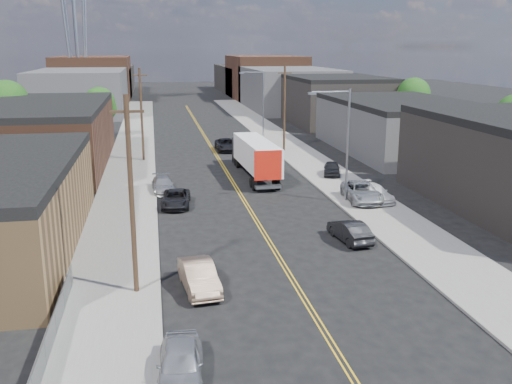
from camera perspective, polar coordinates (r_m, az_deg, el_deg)
name	(u,v)px	position (r m, az deg, el deg)	size (l,w,h in m)	color
ground	(206,138)	(78.64, -5.03, 5.39)	(260.00, 260.00, 0.00)	black
centerline	(218,159)	(63.93, -3.78, 3.35)	(0.32, 120.00, 0.01)	gold
sidewalk_left	(132,161)	(63.58, -12.32, 3.06)	(5.00, 140.00, 0.15)	slate
sidewalk_right	(301,155)	(65.64, 4.50, 3.69)	(5.00, 140.00, 0.15)	slate
warehouse_brown	(46,135)	(62.98, -20.29, 5.37)	(12.00, 26.00, 6.60)	#472A1C
industrial_right_b	(401,126)	(70.28, 14.32, 6.46)	(14.00, 24.00, 6.10)	#39393C
industrial_right_c	(334,100)	(94.33, 7.80, 9.13)	(14.00, 22.00, 7.60)	black
skyline_left_a	(82,91)	(113.42, -17.04, 9.60)	(16.00, 30.00, 8.00)	#39393C
skyline_right_a	(289,89)	(115.86, 3.31, 10.28)	(16.00, 30.00, 8.00)	#39393C
skyline_left_b	(94,79)	(138.18, -15.92, 10.83)	(16.00, 26.00, 10.00)	#472A1C
skyline_right_b	(265,77)	(140.19, 0.90, 11.41)	(16.00, 26.00, 10.00)	#472A1C
skyline_left_c	(101,80)	(158.15, -15.21, 10.71)	(16.00, 40.00, 7.00)	black
skyline_right_c	(251,79)	(159.91, -0.51, 11.23)	(16.00, 40.00, 7.00)	black
streetlight_near	(343,136)	(45.33, 8.70, 5.52)	(3.39, 0.25, 9.00)	gray
streetlight_far	(260,98)	(79.03, 0.45, 9.38)	(3.39, 0.25, 9.00)	gray
utility_pole_left_near	(131,196)	(28.28, -12.36, -0.35)	(1.60, 0.26, 10.00)	black
utility_pole_left_far	(142,114)	(62.78, -11.38, 7.65)	(1.60, 0.26, 10.00)	black
utility_pole_right	(284,108)	(67.48, 2.86, 8.36)	(1.60, 0.26, 10.00)	black
chainlink_fence	(45,354)	(24.25, -20.34, -14.92)	(0.05, 16.00, 1.22)	slate
tree_left_mid	(8,104)	(74.63, -23.56, 8.03)	(5.10, 5.04, 8.37)	black
tree_left_far	(100,105)	(80.04, -15.34, 8.40)	(4.35, 4.20, 6.97)	black
tree_right_far	(414,97)	(86.07, 15.50, 9.18)	(4.85, 4.76, 7.91)	black
semi_truck	(254,154)	(55.05, -0.21, 3.79)	(2.82, 14.03, 3.65)	silver
car_left_a	(180,363)	(22.30, -7.58, -16.63)	(1.69, 4.21, 1.43)	#B2B4B8
car_left_b	(199,276)	(29.64, -5.72, -8.39)	(1.55, 4.45, 1.47)	#8B6F5B
car_left_c	(176,199)	(44.90, -8.01, -0.66)	(2.11, 4.59, 1.27)	black
car_left_d	(163,185)	(49.53, -9.27, 0.71)	(1.79, 4.41, 1.28)	#96979B
car_right_oncoming	(350,231)	(37.11, 9.36, -3.86)	(1.44, 4.14, 1.36)	black
car_right_lot_a	(362,192)	(46.29, 10.55, 0.02)	(2.48, 5.38, 1.50)	#B0B3B5
car_right_lot_b	(374,193)	(46.59, 11.74, -0.08)	(1.80, 4.42, 1.28)	silver
car_right_lot_c	(332,168)	(55.26, 7.58, 2.35)	(1.51, 3.75, 1.28)	black
car_ahead_truck	(226,145)	(68.67, -3.00, 4.74)	(2.39, 5.18, 1.44)	black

